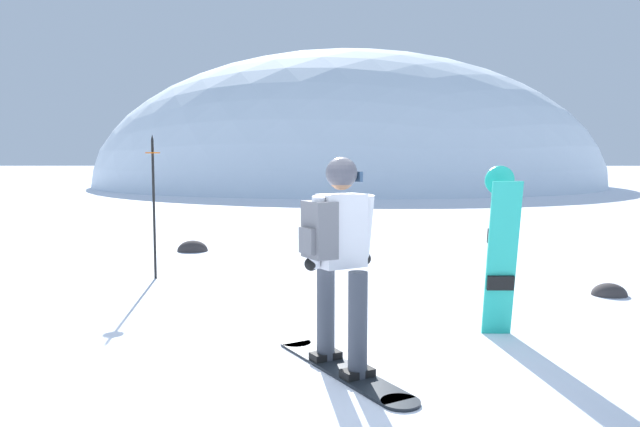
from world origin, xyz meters
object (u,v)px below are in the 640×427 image
object	(u,v)px
piste_marker_near	(154,197)
rock_mid	(609,295)
spare_snowboard	(501,251)
rock_dark	(193,251)
snowboarder_main	(338,258)

from	to	relation	value
piste_marker_near	rock_mid	world-z (taller)	piste_marker_near
spare_snowboard	rock_mid	xyz separation A→B (m)	(1.89, 1.78, -0.83)
spare_snowboard	rock_dark	bearing A→B (deg)	127.31
snowboarder_main	piste_marker_near	bearing A→B (deg)	123.69
spare_snowboard	piste_marker_near	xyz separation A→B (m)	(-4.08, 2.81, 0.33)
piste_marker_near	snowboarder_main	bearing A→B (deg)	-56.31
piste_marker_near	rock_mid	distance (m)	6.17
piste_marker_near	rock_mid	size ratio (longest dim) A/B	4.71
piste_marker_near	rock_mid	xyz separation A→B (m)	(5.97, -1.03, -1.16)
spare_snowboard	rock_mid	bearing A→B (deg)	43.21
snowboarder_main	rock_mid	xyz separation A→B (m)	(3.46, 2.73, -0.92)
rock_dark	rock_mid	bearing A→B (deg)	-31.07
spare_snowboard	rock_mid	distance (m)	2.73
snowboarder_main	rock_mid	world-z (taller)	snowboarder_main
snowboarder_main	spare_snowboard	xyz separation A→B (m)	(1.57, 0.95, -0.09)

